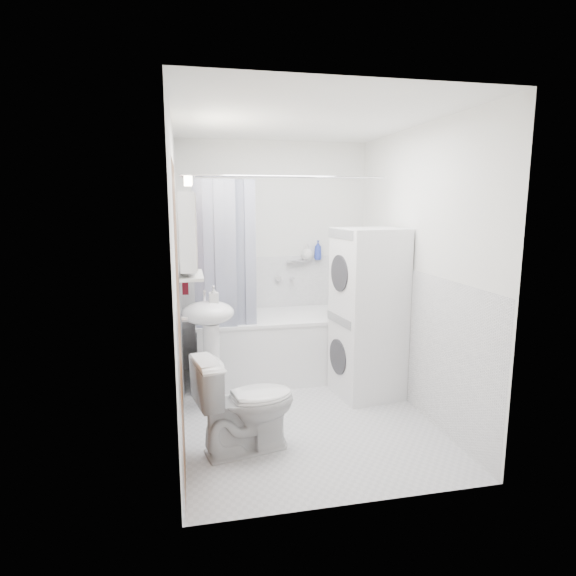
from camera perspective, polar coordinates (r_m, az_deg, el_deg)
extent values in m
plane|color=silver|center=(4.25, 1.70, -14.51)|extent=(2.60, 2.60, 0.00)
plane|color=white|center=(5.17, -1.66, 3.77)|extent=(2.00, 0.00, 2.00)
plane|color=white|center=(2.68, 8.45, -2.27)|extent=(2.00, 0.00, 2.00)
plane|color=white|center=(3.80, -13.03, 1.21)|extent=(0.00, 2.60, 2.60)
plane|color=white|center=(4.25, 15.00, 2.06)|extent=(0.00, 2.60, 2.60)
plane|color=white|center=(3.92, 1.90, 19.36)|extent=(2.60, 2.60, 0.00)
plane|color=white|center=(5.26, -1.60, -2.76)|extent=(1.98, 0.00, 1.98)
plane|color=white|center=(3.93, -12.51, -7.46)|extent=(0.00, 2.58, 2.58)
plane|color=white|center=(4.37, 14.50, -5.75)|extent=(0.00, 2.58, 2.58)
plane|color=brown|center=(2.97, -12.73, -5.15)|extent=(0.00, 2.00, 2.00)
cylinder|color=silver|center=(3.29, -12.16, -3.64)|extent=(0.04, 0.04, 0.04)
cube|color=white|center=(4.98, -0.98, -6.97)|extent=(1.68, 0.78, 0.62)
cube|color=white|center=(4.89, -0.99, -3.36)|extent=(1.70, 0.80, 0.03)
cube|color=silver|center=(4.92, -0.98, -4.66)|extent=(1.50, 0.60, 0.20)
cylinder|color=silver|center=(5.19, 0.47, 1.18)|extent=(0.04, 0.12, 0.04)
cylinder|color=silver|center=(4.43, -0.17, 13.08)|extent=(1.88, 0.02, 0.02)
cube|color=#131B42|center=(4.36, -10.39, 3.09)|extent=(0.10, 0.02, 1.45)
cube|color=#131B42|center=(4.37, -9.21, 3.14)|extent=(0.10, 0.02, 1.45)
cube|color=#131B42|center=(4.37, -8.03, 3.17)|extent=(0.10, 0.02, 1.45)
cube|color=#131B42|center=(4.38, -6.85, 3.21)|extent=(0.10, 0.02, 1.45)
cube|color=#131B42|center=(4.39, -5.68, 3.25)|extent=(0.10, 0.02, 1.45)
cube|color=#131B42|center=(4.40, -4.51, 3.28)|extent=(0.10, 0.02, 1.45)
ellipsoid|color=white|center=(4.12, -9.45, -2.93)|extent=(0.44, 0.37, 0.20)
cylinder|color=white|center=(4.25, -8.99, -9.17)|extent=(0.14, 0.14, 0.75)
cylinder|color=silver|center=(4.23, -9.86, -0.94)|extent=(0.03, 0.03, 0.14)
cylinder|color=silver|center=(4.18, -9.86, -0.24)|extent=(0.02, 0.10, 0.02)
cube|color=white|center=(3.86, -11.88, 6.63)|extent=(0.12, 0.50, 0.60)
cube|color=white|center=(3.86, -10.90, 6.66)|extent=(0.01, 0.47, 0.57)
cube|color=#FFEABF|center=(3.86, -11.78, 12.28)|extent=(0.06, 0.45, 0.06)
cube|color=silver|center=(3.89, -11.40, 1.49)|extent=(0.18, 0.54, 0.02)
cube|color=silver|center=(5.16, 1.04, 3.20)|extent=(0.22, 0.06, 0.02)
cube|color=#570A11|center=(4.12, -12.25, 5.05)|extent=(0.05, 0.34, 0.79)
cube|color=#570A11|center=(4.10, -12.02, 10.15)|extent=(0.03, 0.30, 0.08)
cylinder|color=silver|center=(4.10, -12.61, 10.69)|extent=(0.02, 0.04, 0.02)
cube|color=white|center=(4.55, 9.31, -7.73)|extent=(0.61, 0.61, 0.77)
cylinder|color=#2D2D33|center=(4.46, 5.95, -8.11)|extent=(0.06, 0.33, 0.33)
cube|color=gray|center=(4.37, 6.04, -3.77)|extent=(0.07, 0.48, 0.08)
cube|color=white|center=(4.38, 9.59, 1.95)|extent=(0.61, 0.61, 0.77)
cylinder|color=#2D2D33|center=(4.29, 6.13, 1.75)|extent=(0.06, 0.33, 0.33)
cube|color=gray|center=(4.25, 6.24, 6.39)|extent=(0.07, 0.48, 0.08)
imported|color=white|center=(3.54, -5.02, -13.48)|extent=(0.79, 0.55, 0.71)
imported|color=gray|center=(4.09, -8.78, -1.58)|extent=(0.08, 0.17, 0.08)
imported|color=gray|center=(3.74, -11.39, 1.88)|extent=(0.07, 0.18, 0.07)
imported|color=gray|center=(4.00, -11.45, 2.63)|extent=(0.10, 0.09, 0.10)
imported|color=gray|center=(5.18, 2.28, 4.07)|extent=(0.13, 0.17, 0.13)
imported|color=#293CA5|center=(5.21, 3.56, 3.81)|extent=(0.08, 0.21, 0.08)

